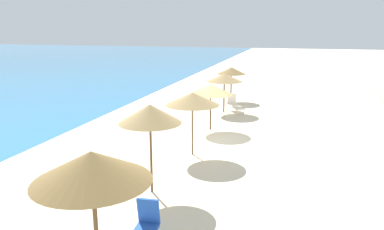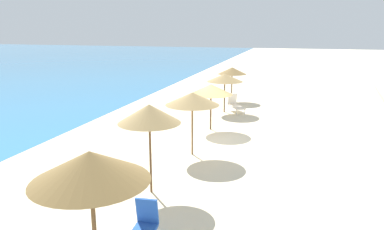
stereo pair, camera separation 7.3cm
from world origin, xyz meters
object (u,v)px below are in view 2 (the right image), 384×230
at_px(beach_umbrella_2, 192,99).
at_px(beach_umbrella_1, 149,114).
at_px(beach_umbrella_0, 90,166).
at_px(lounge_chair_1, 235,105).
at_px(beach_umbrella_3, 211,89).
at_px(beach_umbrella_5, 232,71).
at_px(beach_umbrella_4, 225,78).

bearing_deg(beach_umbrella_2, beach_umbrella_1, 175.82).
relative_size(beach_umbrella_0, beach_umbrella_2, 1.03).
bearing_deg(beach_umbrella_2, lounge_chair_1, -2.71).
height_order(beach_umbrella_0, beach_umbrella_3, beach_umbrella_0).
height_order(beach_umbrella_1, beach_umbrella_3, beach_umbrella_1).
xyz_separation_m(beach_umbrella_0, beach_umbrella_1, (3.95, 0.28, 0.22)).
height_order(beach_umbrella_3, beach_umbrella_5, beach_umbrella_5).
bearing_deg(beach_umbrella_3, lounge_chair_1, -7.11).
height_order(beach_umbrella_0, beach_umbrella_5, beach_umbrella_0).
relative_size(beach_umbrella_1, beach_umbrella_2, 1.10).
distance_m(beach_umbrella_2, beach_umbrella_3, 4.06).
bearing_deg(beach_umbrella_0, beach_umbrella_2, -0.01).
bearing_deg(beach_umbrella_1, beach_umbrella_5, 0.66).
bearing_deg(beach_umbrella_1, beach_umbrella_2, -4.18).
xyz_separation_m(beach_umbrella_3, beach_umbrella_5, (8.07, 0.31, 0.06)).
bearing_deg(beach_umbrella_3, beach_umbrella_4, 1.34).
relative_size(beach_umbrella_0, beach_umbrella_1, 0.94).
bearing_deg(beach_umbrella_2, beach_umbrella_5, 2.22).
bearing_deg(beach_umbrella_1, beach_umbrella_0, -175.90).
distance_m(beach_umbrella_3, lounge_chair_1, 4.82).
relative_size(beach_umbrella_1, beach_umbrella_3, 1.22).
bearing_deg(lounge_chair_1, beach_umbrella_4, -9.81).
bearing_deg(beach_umbrella_1, lounge_chair_1, -3.17).
relative_size(beach_umbrella_2, beach_umbrella_5, 1.09).
relative_size(beach_umbrella_1, lounge_chair_1, 1.71).
height_order(beach_umbrella_2, beach_umbrella_4, beach_umbrella_2).
distance_m(beach_umbrella_0, beach_umbrella_3, 11.89).
bearing_deg(beach_umbrella_0, beach_umbrella_3, 0.75).
height_order(beach_umbrella_4, lounge_chair_1, beach_umbrella_4).
bearing_deg(beach_umbrella_0, lounge_chair_1, -1.42).
xyz_separation_m(beach_umbrella_0, beach_umbrella_3, (11.89, 0.16, -0.27)).
bearing_deg(beach_umbrella_1, beach_umbrella_4, -0.14).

